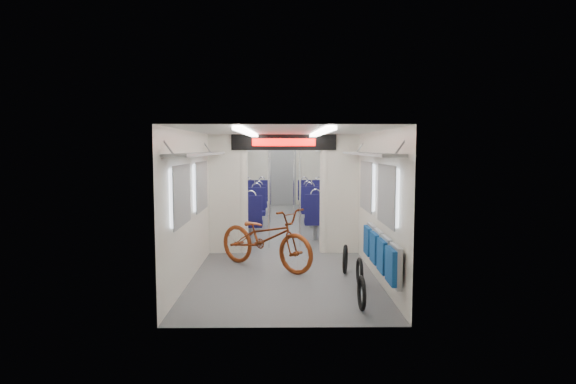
% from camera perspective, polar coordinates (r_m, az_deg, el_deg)
% --- Properties ---
extents(carriage, '(12.00, 12.02, 2.31)m').
position_cam_1_polar(carriage, '(11.06, -0.52, 2.43)').
color(carriage, '#515456').
rests_on(carriage, ground).
extents(bicycle, '(1.98, 1.78, 1.04)m').
position_cam_1_polar(bicycle, '(8.20, -2.67, -5.44)').
color(bicycle, maroon).
rests_on(bicycle, ground).
extents(flip_bench, '(0.12, 2.11, 0.52)m').
position_cam_1_polar(flip_bench, '(6.96, 10.87, -6.97)').
color(flip_bench, gray).
rests_on(flip_bench, carriage).
extents(bike_hoop_a, '(0.05, 0.45, 0.45)m').
position_cam_1_polar(bike_hoop_a, '(6.23, 8.71, -11.99)').
color(bike_hoop_a, black).
rests_on(bike_hoop_a, ground).
extents(bike_hoop_b, '(0.05, 0.44, 0.44)m').
position_cam_1_polar(bike_hoop_b, '(7.23, 8.48, -9.59)').
color(bike_hoop_b, black).
rests_on(bike_hoop_b, ground).
extents(bike_hoop_c, '(0.15, 0.48, 0.48)m').
position_cam_1_polar(bike_hoop_c, '(7.95, 6.80, -8.08)').
color(bike_hoop_c, black).
rests_on(bike_hoop_c, ground).
extents(seat_bay_near_left, '(0.95, 2.25, 1.15)m').
position_cam_1_polar(seat_bay_near_left, '(11.34, -5.25, -2.26)').
color(seat_bay_near_left, '#0F0D3D').
rests_on(seat_bay_near_left, ground).
extents(seat_bay_near_right, '(0.95, 2.26, 1.16)m').
position_cam_1_polar(seat_bay_near_right, '(11.64, 4.09, -2.06)').
color(seat_bay_near_right, '#0F0D3D').
rests_on(seat_bay_near_right, ground).
extents(seat_bay_far_left, '(0.92, 2.14, 1.12)m').
position_cam_1_polar(seat_bay_far_left, '(14.67, -4.20, -0.62)').
color(seat_bay_far_left, '#0F0D3D').
rests_on(seat_bay_far_left, ground).
extents(seat_bay_far_right, '(0.91, 2.06, 1.10)m').
position_cam_1_polar(seat_bay_far_right, '(15.04, 3.02, -0.51)').
color(seat_bay_far_right, '#0F0D3D').
rests_on(seat_bay_far_right, ground).
extents(stanchion_near_left, '(0.04, 0.04, 2.30)m').
position_cam_1_polar(stanchion_near_left, '(9.77, -2.30, -0.00)').
color(stanchion_near_left, silver).
rests_on(stanchion_near_left, ground).
extents(stanchion_near_right, '(0.04, 0.04, 2.30)m').
position_cam_1_polar(stanchion_near_right, '(9.90, 1.43, 0.07)').
color(stanchion_near_right, silver).
rests_on(stanchion_near_right, ground).
extents(stanchion_far_left, '(0.04, 0.04, 2.30)m').
position_cam_1_polar(stanchion_far_left, '(13.16, -2.12, 1.34)').
color(stanchion_far_left, silver).
rests_on(stanchion_far_left, ground).
extents(stanchion_far_right, '(0.04, 0.04, 2.30)m').
position_cam_1_polar(stanchion_far_right, '(13.35, 0.70, 1.40)').
color(stanchion_far_right, silver).
rests_on(stanchion_far_right, ground).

